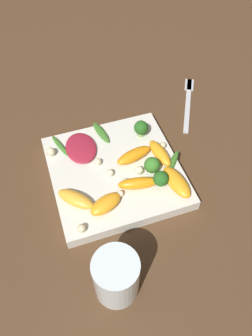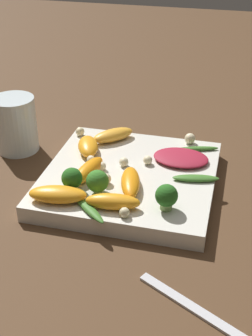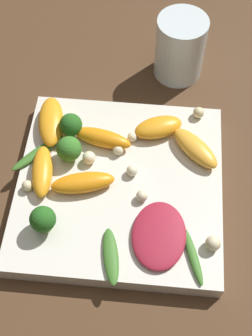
{
  "view_description": "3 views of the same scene",
  "coord_description": "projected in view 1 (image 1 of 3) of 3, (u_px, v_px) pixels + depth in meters",
  "views": [
    {
      "loc": [
        0.1,
        0.37,
        0.52
      ],
      "look_at": [
        -0.02,
        0.02,
        0.04
      ],
      "focal_mm": 35.0,
      "sensor_mm": 36.0,
      "label": 1
    },
    {
      "loc": [
        -0.56,
        -0.14,
        0.38
      ],
      "look_at": [
        -0.01,
        0.0,
        0.03
      ],
      "focal_mm": 50.0,
      "sensor_mm": 36.0,
      "label": 2
    },
    {
      "loc": [
        0.03,
        -0.28,
        0.51
      ],
      "look_at": [
        0.01,
        0.01,
        0.04
      ],
      "focal_mm": 50.0,
      "sensor_mm": 36.0,
      "label": 3
    }
  ],
  "objects": [
    {
      "name": "arugula_sprig_0",
      "position": [
        60.0,
        146.0,
        0.66
      ],
      "size": [
        0.03,
        0.07,
        0.01
      ],
      "color": "#3D7528",
      "rests_on": "plate"
    },
    {
      "name": "arugula_sprig_2",
      "position": [
        103.0,
        132.0,
        0.68
      ],
      "size": [
        0.03,
        0.07,
        0.01
      ],
      "color": "#3D7528",
      "rests_on": "plate"
    },
    {
      "name": "orange_segment_1",
      "position": [
        134.0,
        155.0,
        0.64
      ],
      "size": [
        0.08,
        0.04,
        0.02
      ],
      "color": "orange",
      "rests_on": "plate"
    },
    {
      "name": "macadamia_nut_2",
      "position": [
        110.0,
        173.0,
        0.61
      ],
      "size": [
        0.01,
        0.01,
        0.01
      ],
      "color": "beige",
      "rests_on": "plate"
    },
    {
      "name": "broccoli_floret_1",
      "position": [
        161.0,
        179.0,
        0.59
      ],
      "size": [
        0.03,
        0.03,
        0.03
      ],
      "color": "#84AD5B",
      "rests_on": "plate"
    },
    {
      "name": "macadamia_nut_7",
      "position": [
        51.0,
        152.0,
        0.64
      ],
      "size": [
        0.02,
        0.02,
        0.02
      ],
      "color": "beige",
      "rests_on": "plate"
    },
    {
      "name": "orange_segment_5",
      "position": [
        106.0,
        204.0,
        0.57
      ],
      "size": [
        0.07,
        0.05,
        0.02
      ],
      "color": "orange",
      "rests_on": "plate"
    },
    {
      "name": "drinking_glass",
      "position": [
        116.0,
        277.0,
        0.48
      ],
      "size": [
        0.07,
        0.07,
        0.09
      ],
      "color": "silver",
      "rests_on": "ground_plane"
    },
    {
      "name": "orange_segment_3",
      "position": [
        160.0,
        154.0,
        0.64
      ],
      "size": [
        0.03,
        0.07,
        0.02
      ],
      "color": "orange",
      "rests_on": "plate"
    },
    {
      "name": "macadamia_nut_5",
      "position": [
        163.0,
        145.0,
        0.66
      ],
      "size": [
        0.01,
        0.01,
        0.01
      ],
      "color": "beige",
      "rests_on": "plate"
    },
    {
      "name": "ground_plane",
      "position": [
        115.0,
        175.0,
        0.65
      ],
      "size": [
        2.4,
        2.4,
        0.0
      ],
      "primitive_type": "plane",
      "color": "#4C331E"
    },
    {
      "name": "orange_segment_4",
      "position": [
        177.0,
        182.0,
        0.6
      ],
      "size": [
        0.04,
        0.08,
        0.02
      ],
      "color": "orange",
      "rests_on": "plate"
    },
    {
      "name": "broccoli_floret_2",
      "position": [
        141.0,
        128.0,
        0.67
      ],
      "size": [
        0.03,
        0.03,
        0.04
      ],
      "color": "#84AD5B",
      "rests_on": "plate"
    },
    {
      "name": "radicchio_leaf_0",
      "position": [
        81.0,
        148.0,
        0.65
      ],
      "size": [
        0.06,
        0.08,
        0.01
      ],
      "color": "maroon",
      "rests_on": "plate"
    },
    {
      "name": "macadamia_nut_6",
      "position": [
        125.0,
        182.0,
        0.6
      ],
      "size": [
        0.01,
        0.01,
        0.01
      ],
      "color": "beige",
      "rests_on": "plate"
    },
    {
      "name": "macadamia_nut_4",
      "position": [
        139.0,
        170.0,
        0.62
      ],
      "size": [
        0.02,
        0.02,
        0.02
      ],
      "color": "beige",
      "rests_on": "plate"
    },
    {
      "name": "macadamia_nut_3",
      "position": [
        120.0,
        194.0,
        0.59
      ],
      "size": [
        0.01,
        0.01,
        0.01
      ],
      "color": "beige",
      "rests_on": "plate"
    },
    {
      "name": "macadamia_nut_1",
      "position": [
        82.0,
        228.0,
        0.54
      ],
      "size": [
        0.01,
        0.01,
        0.01
      ],
      "color": "beige",
      "rests_on": "plate"
    },
    {
      "name": "arugula_sprig_1",
      "position": [
        171.0,
        165.0,
        0.63
      ],
      "size": [
        0.06,
        0.06,
        0.01
      ],
      "color": "#3D7528",
      "rests_on": "plate"
    },
    {
      "name": "macadamia_nut_0",
      "position": [
        98.0,
        162.0,
        0.63
      ],
      "size": [
        0.01,
        0.01,
        0.01
      ],
      "color": "beige",
      "rests_on": "plate"
    },
    {
      "name": "orange_segment_2",
      "position": [
        138.0,
        183.0,
        0.59
      ],
      "size": [
        0.08,
        0.04,
        0.02
      ],
      "color": "orange",
      "rests_on": "plate"
    },
    {
      "name": "broccoli_floret_0",
      "position": [
        152.0,
        165.0,
        0.61
      ],
      "size": [
        0.03,
        0.03,
        0.03
      ],
      "color": "#7A9E51",
      "rests_on": "plate"
    },
    {
      "name": "orange_segment_0",
      "position": [
        76.0,
        199.0,
        0.57
      ],
      "size": [
        0.07,
        0.07,
        0.02
      ],
      "color": "#FCAD33",
      "rests_on": "plate"
    },
    {
      "name": "plate",
      "position": [
        115.0,
        172.0,
        0.64
      ],
      "size": [
        0.24,
        0.24,
        0.02
      ],
      "color": "silver",
      "rests_on": "ground_plane"
    },
    {
      "name": "fork",
      "position": [
        188.0,
        98.0,
        0.78
      ],
      "size": [
        0.1,
        0.17,
        0.01
      ],
      "color": "silver",
      "rests_on": "ground_plane"
    }
  ]
}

